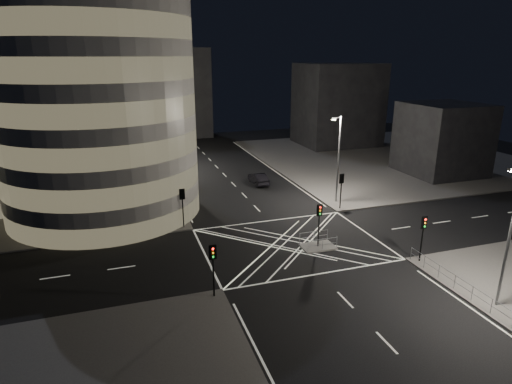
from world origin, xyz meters
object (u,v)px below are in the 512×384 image
object	(u,v)px
traffic_signal_nr	(423,230)
street_lamp_left_far	(152,135)
street_lamp_left_near	(168,163)
street_lamp_right_far	(338,157)
traffic_signal_fl	(182,201)
traffic_signal_island	(319,217)
traffic_signal_fr	(341,185)
street_lamp_right_near	(509,233)
central_island	(318,247)
traffic_signal_nl	(213,261)
sedan	(258,179)

from	to	relation	value
traffic_signal_nr	street_lamp_left_far	distance (m)	41.15
street_lamp_left_near	street_lamp_right_far	world-z (taller)	same
traffic_signal_fl	traffic_signal_island	world-z (taller)	same
traffic_signal_fr	street_lamp_left_near	distance (m)	19.14
street_lamp_right_far	street_lamp_left_far	bearing A→B (deg)	131.94
street_lamp_right_near	street_lamp_left_near	bearing A→B (deg)	125.97
central_island	street_lamp_left_far	world-z (taller)	street_lamp_left_far
street_lamp_left_far	street_lamp_right_far	size ratio (longest dim) A/B	1.00
traffic_signal_fr	central_island	bearing A→B (deg)	-129.33
traffic_signal_nr	street_lamp_right_near	world-z (taller)	street_lamp_right_near
traffic_signal_nl	traffic_signal_island	xyz separation A→B (m)	(10.80, 5.30, 0.00)
traffic_signal_fr	traffic_signal_island	bearing A→B (deg)	-129.33
traffic_signal_island	street_lamp_left_near	distance (m)	17.89
street_lamp_right_near	sedan	world-z (taller)	street_lamp_right_near
street_lamp_left_near	central_island	bearing A→B (deg)	-49.73
traffic_signal_island	traffic_signal_fl	bearing A→B (deg)	142.46
traffic_signal_nr	street_lamp_right_near	distance (m)	7.69
central_island	traffic_signal_nl	distance (m)	12.36
traffic_signal_nl	sedan	world-z (taller)	traffic_signal_nl
traffic_signal_nl	street_lamp_right_near	world-z (taller)	street_lamp_right_near
central_island	traffic_signal_fr	world-z (taller)	traffic_signal_fr
traffic_signal_nl	traffic_signal_fr	distance (m)	22.24
traffic_signal_nl	street_lamp_right_far	distance (m)	24.27
traffic_signal_nr	sedan	size ratio (longest dim) A/B	0.87
traffic_signal_nr	street_lamp_right_far	world-z (taller)	street_lamp_right_far
sedan	street_lamp_left_far	bearing A→B (deg)	-41.48
central_island	street_lamp_right_near	bearing A→B (deg)	-59.25
traffic_signal_nl	street_lamp_right_near	xyz separation A→B (m)	(18.24, -7.20, 2.63)
traffic_signal_nl	traffic_signal_fr	world-z (taller)	same
central_island	traffic_signal_nl	world-z (taller)	traffic_signal_nl
traffic_signal_nl	street_lamp_left_near	world-z (taller)	street_lamp_left_near
street_lamp_right_far	sedan	xyz separation A→B (m)	(-6.23, 10.05, -4.78)
street_lamp_left_near	traffic_signal_fl	bearing A→B (deg)	-83.03
traffic_signal_island	central_island	bearing A→B (deg)	0.00
traffic_signal_nr	street_lamp_right_near	size ratio (longest dim) A/B	0.40
traffic_signal_fr	street_lamp_right_near	distance (m)	20.97
traffic_signal_island	sedan	bearing A→B (deg)	86.64
street_lamp_right_far	sedan	bearing A→B (deg)	121.78
central_island	traffic_signal_nr	size ratio (longest dim) A/B	0.75
traffic_signal_fl	traffic_signal_nr	xyz separation A→B (m)	(17.60, -13.60, 0.00)
central_island	traffic_signal_fl	xyz separation A→B (m)	(-10.80, 8.30, 2.84)
traffic_signal_nr	traffic_signal_island	bearing A→B (deg)	142.07
traffic_signal_fr	street_lamp_left_far	xyz separation A→B (m)	(-18.24, 23.20, 2.63)
traffic_signal_fl	street_lamp_left_near	distance (m)	5.86
central_island	traffic_signal_fl	world-z (taller)	traffic_signal_fl
traffic_signal_fr	traffic_signal_island	size ratio (longest dim) A/B	1.00
traffic_signal_fr	traffic_signal_island	distance (m)	10.73
central_island	street_lamp_left_near	distance (m)	18.52
traffic_signal_nl	street_lamp_right_far	size ratio (longest dim) A/B	0.40
street_lamp_left_near	street_lamp_left_far	xyz separation A→B (m)	(0.00, 18.00, 0.00)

